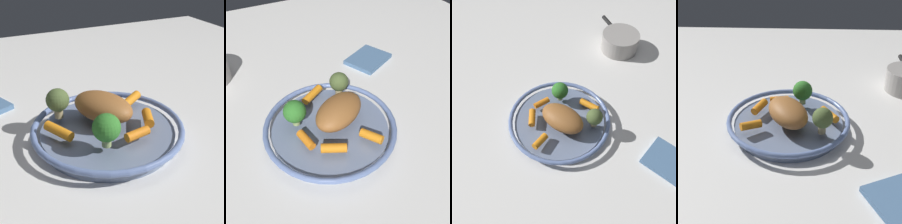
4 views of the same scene
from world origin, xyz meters
The scene contains 10 objects.
ground_plane centered at (0.00, 0.00, 0.00)m, with size 1.87×1.87×0.00m, color silver.
serving_bowl centered at (0.00, 0.00, 0.02)m, with size 0.34×0.34×0.04m.
roast_chicken_piece centered at (0.03, 0.00, 0.07)m, with size 0.15×0.09×0.06m, color #965D2D.
baby_carrot_left centered at (-0.08, -0.03, 0.05)m, with size 0.02×0.02×0.05m, color orange.
baby_carrot_near_rim centered at (0.00, 0.11, 0.05)m, with size 0.02×0.02×0.07m, color orange.
baby_carrot_back centered at (0.06, -0.09, 0.05)m, with size 0.02×0.02×0.06m, color orange.
baby_carrot_center centered at (-0.03, -0.08, 0.05)m, with size 0.02×0.02×0.06m, color orange.
broccoli_floret_mid centered at (0.07, 0.09, 0.08)m, with size 0.05×0.05×0.07m.
broccoli_floret_small centered at (-0.08, 0.04, 0.08)m, with size 0.06×0.06×0.07m.
dish_towel centered at (0.28, 0.25, 0.01)m, with size 0.15×0.11×0.01m, color #4C7099.
Camera 2 is at (-0.19, -0.40, 0.50)m, focal length 40.62 mm.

